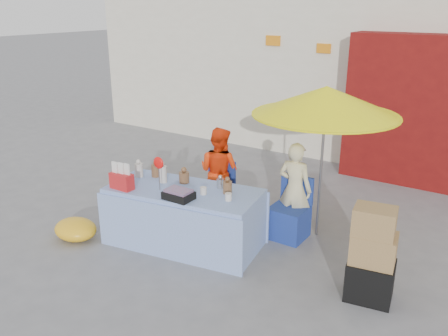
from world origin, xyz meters
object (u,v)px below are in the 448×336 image
Objects in this scene: market_table at (184,216)px; chair_left at (214,200)px; umbrella at (326,101)px; chair_right at (289,220)px; vendor_beige at (295,189)px; box_stack at (372,258)px; vendor_orange at (219,171)px.

market_table reaches higher than chair_left.
chair_right is at bearing -136.53° from umbrella.
chair_right is at bearing 90.74° from vendor_beige.
market_table is 1.04× the size of umbrella.
box_stack reaches higher than chair_left.
vendor_beige is at bearing 6.80° from chair_left.
vendor_beige is at bearing 90.74° from chair_right.
box_stack is at bearing -6.66° from market_table.
vendor_orange is 1.25× the size of box_stack.
vendor_beige is 0.64× the size of umbrella.
umbrella is (1.40, 1.23, 1.49)m from market_table.
chair_right is 1.62m from box_stack.
umbrella is at bearing -152.77° from vendor_beige.
vendor_beige is 1.69m from box_stack.
chair_left is at bearing 90.74° from vendor_orange.
umbrella is at bearing 11.06° from chair_left.
box_stack is (1.07, -1.11, -1.39)m from umbrella.
market_table reaches higher than box_stack.
umbrella reaches higher than chair_right.
chair_right is 0.64× the size of vendor_beige.
box_stack reaches higher than chair_right.
box_stack is at bearing -30.44° from chair_right.
market_table is at bearing -138.65° from umbrella.
chair_left is 0.64× the size of vendor_beige.
chair_right is 0.41× the size of umbrella.
umbrella is at bearing 32.02° from market_table.
market_table is 2.01× the size of box_stack.
umbrella reaches higher than chair_left.
umbrella is at bearing 44.14° from chair_right.
box_stack is at bearing -16.86° from chair_left.
market_table is at bearing -177.33° from box_stack.
vendor_orange is at bearing 174.54° from chair_right.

